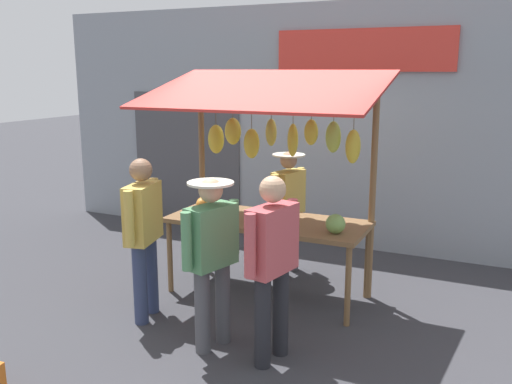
{
  "coord_description": "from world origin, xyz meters",
  "views": [
    {
      "loc": [
        -2.39,
        5.42,
        2.5
      ],
      "look_at": [
        0.0,
        0.3,
        1.25
      ],
      "focal_mm": 38.99,
      "sensor_mm": 36.0,
      "label": 1
    }
  ],
  "objects_px": {
    "shopper_in_grey_tee": "(143,228)",
    "market_stall": "(270,158)",
    "vendor_with_sunhat": "(288,203)",
    "shopper_with_shopping_bag": "(212,251)",
    "shopper_with_ponytail": "(272,257)"
  },
  "relations": [
    {
      "from": "vendor_with_sunhat",
      "to": "market_stall",
      "type": "bearing_deg",
      "value": 16.34
    },
    {
      "from": "shopper_in_grey_tee",
      "to": "market_stall",
      "type": "bearing_deg",
      "value": -50.59
    },
    {
      "from": "shopper_with_ponytail",
      "to": "vendor_with_sunhat",
      "type": "bearing_deg",
      "value": 29.67
    },
    {
      "from": "vendor_with_sunhat",
      "to": "shopper_with_ponytail",
      "type": "height_order",
      "value": "shopper_with_ponytail"
    },
    {
      "from": "vendor_with_sunhat",
      "to": "shopper_with_shopping_bag",
      "type": "relative_size",
      "value": 0.97
    },
    {
      "from": "shopper_with_ponytail",
      "to": "shopper_with_shopping_bag",
      "type": "distance_m",
      "value": 0.58
    },
    {
      "from": "market_stall",
      "to": "shopper_with_shopping_bag",
      "type": "height_order",
      "value": "market_stall"
    },
    {
      "from": "shopper_in_grey_tee",
      "to": "shopper_with_ponytail",
      "type": "bearing_deg",
      "value": -112.07
    },
    {
      "from": "vendor_with_sunhat",
      "to": "shopper_in_grey_tee",
      "type": "xyz_separation_m",
      "value": [
        0.82,
        1.82,
        0.07
      ]
    },
    {
      "from": "market_stall",
      "to": "shopper_with_shopping_bag",
      "type": "distance_m",
      "value": 1.52
    },
    {
      "from": "market_stall",
      "to": "shopper_in_grey_tee",
      "type": "height_order",
      "value": "market_stall"
    },
    {
      "from": "market_stall",
      "to": "vendor_with_sunhat",
      "type": "height_order",
      "value": "market_stall"
    },
    {
      "from": "shopper_in_grey_tee",
      "to": "shopper_with_ponytail",
      "type": "xyz_separation_m",
      "value": [
        -1.51,
        0.25,
        -0.01
      ]
    },
    {
      "from": "market_stall",
      "to": "vendor_with_sunhat",
      "type": "relative_size",
      "value": 1.63
    },
    {
      "from": "market_stall",
      "to": "shopper_with_shopping_bag",
      "type": "xyz_separation_m",
      "value": [
        -0.04,
        1.39,
        -0.63
      ]
    }
  ]
}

